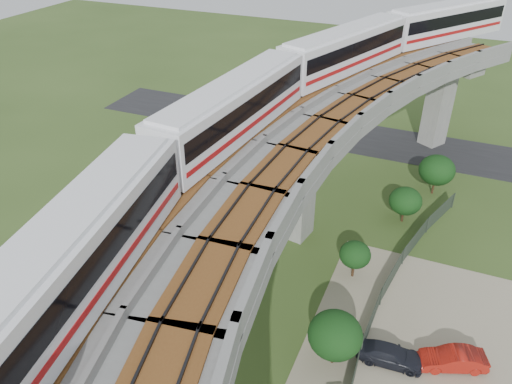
% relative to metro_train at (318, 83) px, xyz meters
% --- Properties ---
extents(ground, '(160.00, 160.00, 0.00)m').
position_rel_metro_train_xyz_m(ground, '(-1.51, -11.72, -12.31)').
color(ground, '#374F1F').
rests_on(ground, ground).
extents(asphalt_road, '(60.00, 8.00, 0.03)m').
position_rel_metro_train_xyz_m(asphalt_road, '(-1.51, 18.28, -12.29)').
color(asphalt_road, '#232326').
rests_on(asphalt_road, ground).
extents(viaduct, '(19.58, 73.98, 11.40)m').
position_rel_metro_train_xyz_m(viaduct, '(2.33, -11.72, -3.26)').
color(viaduct, '#99968E').
rests_on(viaduct, ground).
extents(metro_train, '(17.46, 60.09, 3.64)m').
position_rel_metro_train_xyz_m(metro_train, '(0.00, 0.00, 0.00)').
color(metro_train, white).
rests_on(metro_train, ground).
extents(fence, '(3.87, 38.73, 1.50)m').
position_rel_metro_train_xyz_m(fence, '(8.24, -11.72, -11.56)').
color(fence, '#2D382D').
rests_on(fence, ground).
extents(tree_0, '(3.16, 3.16, 3.77)m').
position_rel_metro_train_xyz_m(tree_0, '(8.87, 9.37, -9.88)').
color(tree_0, '#382314').
rests_on(tree_0, ground).
extents(tree_1, '(2.67, 2.67, 3.15)m').
position_rel_metro_train_xyz_m(tree_1, '(7.03, 3.79, -10.29)').
color(tree_1, '#382314').
rests_on(tree_1, ground).
extents(tree_2, '(2.22, 2.22, 2.93)m').
position_rel_metro_train_xyz_m(tree_2, '(4.82, -4.62, -10.33)').
color(tree_2, '#382314').
rests_on(tree_2, ground).
extents(tree_3, '(3.15, 3.15, 3.65)m').
position_rel_metro_train_xyz_m(tree_3, '(5.51, -12.58, -10.00)').
color(tree_3, '#382314').
rests_on(tree_3, ground).
extents(car_red, '(4.08, 2.64, 1.27)m').
position_rel_metro_train_xyz_m(car_red, '(12.02, -10.20, -11.63)').
color(car_red, maroon).
rests_on(car_red, dirt_lot).
extents(car_dark, '(4.01, 1.88, 1.13)m').
position_rel_metro_train_xyz_m(car_dark, '(8.62, -11.24, -11.70)').
color(car_dark, black).
rests_on(car_dark, dirt_lot).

